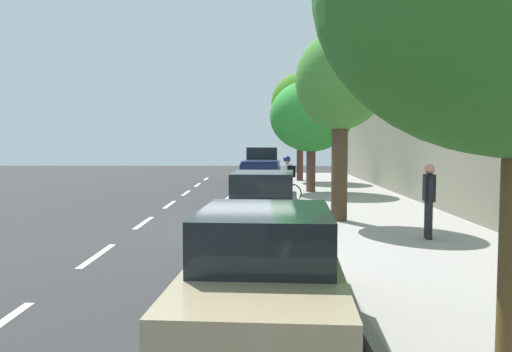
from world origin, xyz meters
The scene contains 15 objects.
ground centered at (0.00, 0.00, 0.00)m, with size 68.16×68.16×0.00m, color #2D2D2D.
sidewalk centered at (3.86, 0.00, 0.08)m, with size 4.34×42.60×0.15m, color #9A968F.
curb_edge centered at (1.61, 0.00, 0.08)m, with size 0.16×42.60×0.15m, color gray.
lane_stripe_centre centered at (-2.97, -1.30, 0.00)m, with size 0.14×40.00×0.01m.
lane_stripe_bike_edge centered at (0.14, 0.00, 0.00)m, with size 0.12×42.60×0.01m, color white.
building_facade centered at (6.28, 0.00, 2.64)m, with size 0.50×42.60×5.29m, color slate.
parked_sedan_tan_second centered at (0.42, -7.64, 0.75)m, with size 2.05×4.50×1.52m.
parked_sedan_silver_mid centered at (0.43, -0.30, 0.75)m, with size 2.06×4.51×1.52m.
parked_pickup_dark_blue_far centered at (0.41, 15.18, 0.90)m, with size 2.24×5.40×1.95m.
bicycle_at_curb centered at (1.15, 5.97, 0.37)m, with size 1.54×0.89×0.76m.
cyclist_with_backpack centered at (1.37, 5.51, 1.09)m, with size 0.53×0.55×1.78m.
street_tree_mid_block centered at (2.52, 0.35, 3.88)m, with size 2.44×2.44×5.13m.
street_tree_far_end centered at (2.52, 8.38, 3.37)m, with size 3.54×3.54×4.76m.
street_tree_corner centered at (2.52, 14.60, 4.34)m, with size 3.14×3.14×5.83m.
pedestrian_on_phone centered at (4.11, -2.30, 1.10)m, with size 0.29×0.61×1.68m.
Camera 1 is at (0.36, -13.80, 2.34)m, focal length 36.37 mm.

